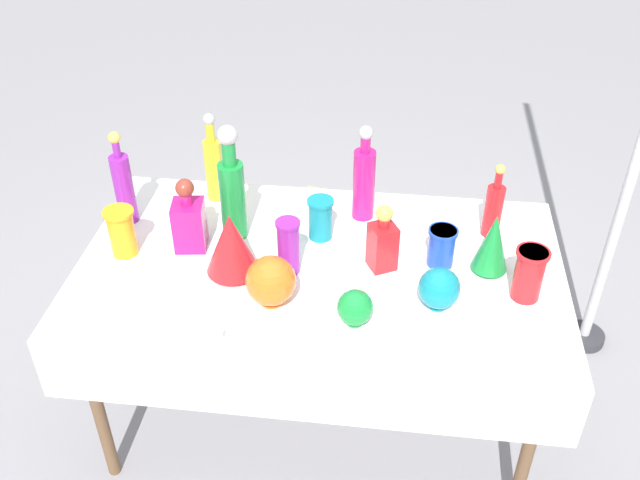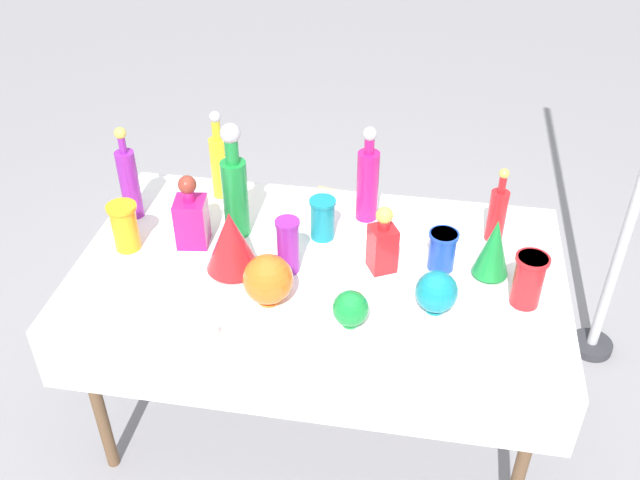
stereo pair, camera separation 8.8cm
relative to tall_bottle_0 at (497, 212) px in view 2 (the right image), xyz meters
The scene contains 21 objects.
ground_plane 1.08m from the tall_bottle_0, 157.00° to the right, with size 40.00×40.00×0.00m, color gray.
display_table 0.67m from the tall_bottle_0, 154.78° to the right, with size 1.65×0.95×0.76m.
tall_bottle_0 is the anchor object (origin of this frame).
tall_bottle_1 0.47m from the tall_bottle_0, behind, with size 0.08×0.08×0.37m.
tall_bottle_2 0.92m from the tall_bottle_0, behind, with size 0.09×0.09×0.44m.
tall_bottle_3 1.04m from the tall_bottle_0, behind, with size 0.07×0.07×0.36m.
tall_bottle_4 1.32m from the tall_bottle_0, behind, with size 0.07×0.07×0.36m.
square_decanter_0 0.45m from the tall_bottle_0, 147.92° to the right, with size 0.11×0.11×0.24m.
square_decanter_1 1.06m from the tall_bottle_0, 169.06° to the right, with size 0.12×0.12×0.27m.
slender_vase_0 1.29m from the tall_bottle_0, 167.99° to the right, with size 0.10×0.10×0.17m.
slender_vase_1 0.75m from the tall_bottle_0, 156.43° to the right, with size 0.08×0.08×0.20m.
slender_vase_2 0.61m from the tall_bottle_0, behind, with size 0.09×0.09×0.15m.
slender_vase_3 0.35m from the tall_bottle_0, 75.44° to the right, with size 0.11×0.11×0.18m.
slender_vase_4 0.27m from the tall_bottle_0, 132.22° to the right, with size 0.10×0.10×0.14m.
fluted_vase_0 0.93m from the tall_bottle_0, 159.29° to the right, with size 0.18×0.18×0.23m.
fluted_vase_1 0.21m from the tall_bottle_0, 94.90° to the right, with size 0.12×0.12×0.22m.
round_bowl_0 0.46m from the tall_bottle_0, 114.60° to the right, with size 0.13×0.13×0.14m.
round_bowl_1 0.69m from the tall_bottle_0, 130.10° to the right, with size 0.11×0.11×0.12m.
round_bowl_2 0.85m from the tall_bottle_0, 147.05° to the right, with size 0.16×0.16×0.17m.
price_tag_left 1.08m from the tall_bottle_0, 142.79° to the right, with size 0.05×0.01×0.04m, color white.
cardboard_box_behind_left 1.23m from the tall_bottle_0, 127.95° to the left, with size 0.45×0.39×0.35m.
Camera 2 is at (0.32, -1.88, 2.27)m, focal length 40.00 mm.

